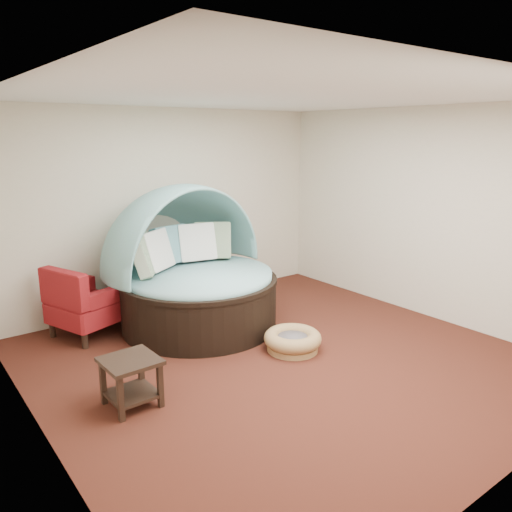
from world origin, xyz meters
TOP-DOWN VIEW (x-y plane):
  - floor at (0.00, 0.00)m, footprint 5.00×5.00m
  - wall_back at (0.00, 2.50)m, footprint 5.00×0.00m
  - wall_left at (-2.50, 0.00)m, footprint 0.00×5.00m
  - wall_right at (2.50, 0.00)m, footprint 0.00×5.00m
  - ceiling at (0.00, 0.00)m, footprint 5.00×5.00m
  - canopy_daybed at (-0.23, 1.52)m, footprint 2.37×2.31m
  - pet_basket at (0.25, 0.10)m, footprint 0.76×0.76m
  - red_armchair at (-1.50, 1.98)m, footprint 0.97×0.97m
  - side_table at (-1.72, 0.09)m, footprint 0.49×0.49m

SIDE VIEW (x-z plane):
  - floor at x=0.00m, z-range 0.00..0.00m
  - pet_basket at x=0.25m, z-range 0.00..0.24m
  - side_table at x=-1.72m, z-range 0.07..0.53m
  - red_armchair at x=-1.50m, z-range -0.04..0.86m
  - canopy_daybed at x=-0.23m, z-range -0.07..1.77m
  - wall_back at x=0.00m, z-range -1.10..3.90m
  - wall_left at x=-2.50m, z-range -1.10..3.90m
  - wall_right at x=2.50m, z-range -1.10..3.90m
  - ceiling at x=0.00m, z-range 2.80..2.80m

